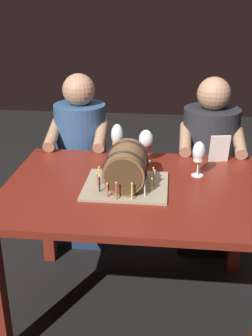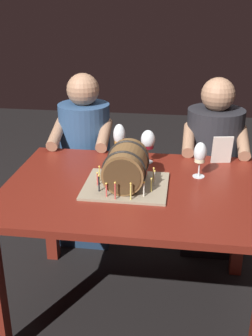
{
  "view_description": "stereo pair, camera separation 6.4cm",
  "coord_description": "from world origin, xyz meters",
  "px_view_note": "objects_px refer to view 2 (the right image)",
  "views": [
    {
      "loc": [
        0.15,
        -1.87,
        1.64
      ],
      "look_at": [
        -0.04,
        -0.01,
        0.85
      ],
      "focal_mm": 45.14,
      "sensor_mm": 36.0,
      "label": 1
    },
    {
      "loc": [
        0.22,
        -1.86,
        1.64
      ],
      "look_at": [
        -0.04,
        -0.01,
        0.85
      ],
      "focal_mm": 45.14,
      "sensor_mm": 36.0,
      "label": 2
    }
  ],
  "objects_px": {
    "barrel_cake": "(126,169)",
    "wine_glass_white": "(200,154)",
    "wine_glass_amber": "(119,136)",
    "person_seated_right": "(211,174)",
    "menu_card": "(222,150)",
    "person_seated_left": "(86,168)",
    "dining_table": "(135,206)",
    "wine_glass_red": "(148,141)"
  },
  "relations": [
    {
      "from": "dining_table",
      "to": "wine_glass_white",
      "type": "bearing_deg",
      "value": 27.3
    },
    {
      "from": "wine_glass_white",
      "to": "menu_card",
      "type": "distance_m",
      "value": 0.24
    },
    {
      "from": "wine_glass_red",
      "to": "person_seated_left",
      "type": "xyz_separation_m",
      "value": [
        -0.45,
        0.36,
        -0.34
      ]
    },
    {
      "from": "wine_glass_white",
      "to": "wine_glass_amber",
      "type": "bearing_deg",
      "value": 159.16
    },
    {
      "from": "wine_glass_white",
      "to": "wine_glass_amber",
      "type": "xyz_separation_m",
      "value": [
        -0.44,
        0.17,
        0.02
      ]
    },
    {
      "from": "menu_card",
      "to": "person_seated_left",
      "type": "relative_size",
      "value": 0.14
    },
    {
      "from": "wine_glass_amber",
      "to": "person_seated_right",
      "type": "distance_m",
      "value": 0.74
    },
    {
      "from": "menu_card",
      "to": "person_seated_right",
      "type": "xyz_separation_m",
      "value": [
        -0.02,
        0.32,
        -0.28
      ]
    },
    {
      "from": "barrel_cake",
      "to": "wine_glass_amber",
      "type": "height_order",
      "value": "barrel_cake"
    },
    {
      "from": "barrel_cake",
      "to": "menu_card",
      "type": "relative_size",
      "value": 2.54
    },
    {
      "from": "barrel_cake",
      "to": "person_seated_right",
      "type": "xyz_separation_m",
      "value": [
        0.46,
        0.7,
        -0.3
      ]
    },
    {
      "from": "barrel_cake",
      "to": "person_seated_right",
      "type": "bearing_deg",
      "value": 56.75
    },
    {
      "from": "dining_table",
      "to": "person_seated_right",
      "type": "height_order",
      "value": "person_seated_right"
    },
    {
      "from": "wine_glass_white",
      "to": "wine_glass_red",
      "type": "bearing_deg",
      "value": 149.96
    },
    {
      "from": "wine_glass_amber",
      "to": "person_seated_left",
      "type": "xyz_separation_m",
      "value": [
        -0.29,
        0.36,
        -0.36
      ]
    },
    {
      "from": "barrel_cake",
      "to": "wine_glass_red",
      "type": "distance_m",
      "value": 0.34
    },
    {
      "from": "barrel_cake",
      "to": "person_seated_left",
      "type": "height_order",
      "value": "person_seated_left"
    },
    {
      "from": "wine_glass_amber",
      "to": "wine_glass_red",
      "type": "distance_m",
      "value": 0.16
    },
    {
      "from": "person_seated_left",
      "to": "wine_glass_red",
      "type": "bearing_deg",
      "value": -39.25
    },
    {
      "from": "wine_glass_amber",
      "to": "person_seated_right",
      "type": "xyz_separation_m",
      "value": [
        0.54,
        0.36,
        -0.35
      ]
    },
    {
      "from": "wine_glass_amber",
      "to": "wine_glass_red",
      "type": "height_order",
      "value": "wine_glass_amber"
    },
    {
      "from": "barrel_cake",
      "to": "wine_glass_red",
      "type": "height_order",
      "value": "barrel_cake"
    },
    {
      "from": "wine_glass_red",
      "to": "person_seated_right",
      "type": "relative_size",
      "value": 0.16
    },
    {
      "from": "wine_glass_white",
      "to": "person_seated_right",
      "type": "bearing_deg",
      "value": 78.74
    },
    {
      "from": "dining_table",
      "to": "person_seated_left",
      "type": "height_order",
      "value": "person_seated_left"
    },
    {
      "from": "dining_table",
      "to": "wine_glass_red",
      "type": "xyz_separation_m",
      "value": [
        0.03,
        0.32,
        0.24
      ]
    },
    {
      "from": "menu_card",
      "to": "person_seated_right",
      "type": "distance_m",
      "value": 0.43
    },
    {
      "from": "person_seated_left",
      "to": "wine_glass_amber",
      "type": "bearing_deg",
      "value": -51.45
    },
    {
      "from": "barrel_cake",
      "to": "wine_glass_red",
      "type": "bearing_deg",
      "value": 77.51
    },
    {
      "from": "dining_table",
      "to": "wine_glass_white",
      "type": "relative_size",
      "value": 6.91
    },
    {
      "from": "wine_glass_white",
      "to": "wine_glass_red",
      "type": "height_order",
      "value": "same"
    },
    {
      "from": "wine_glass_red",
      "to": "person_seated_right",
      "type": "height_order",
      "value": "person_seated_right"
    },
    {
      "from": "menu_card",
      "to": "wine_glass_amber",
      "type": "bearing_deg",
      "value": 173.22
    },
    {
      "from": "barrel_cake",
      "to": "person_seated_left",
      "type": "distance_m",
      "value": 0.85
    },
    {
      "from": "wine_glass_white",
      "to": "person_seated_left",
      "type": "distance_m",
      "value": 0.96
    },
    {
      "from": "dining_table",
      "to": "barrel_cake",
      "type": "bearing_deg",
      "value": -163.17
    },
    {
      "from": "barrel_cake",
      "to": "wine_glass_white",
      "type": "relative_size",
      "value": 2.16
    },
    {
      "from": "menu_card",
      "to": "dining_table",
      "type": "bearing_deg",
      "value": -150.58
    },
    {
      "from": "wine_glass_amber",
      "to": "dining_table",
      "type": "bearing_deg",
      "value": -68.46
    },
    {
      "from": "wine_glass_white",
      "to": "menu_card",
      "type": "bearing_deg",
      "value": 57.82
    },
    {
      "from": "barrel_cake",
      "to": "wine_glass_amber",
      "type": "relative_size",
      "value": 1.9
    },
    {
      "from": "wine_glass_amber",
      "to": "person_seated_left",
      "type": "distance_m",
      "value": 0.58
    }
  ]
}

